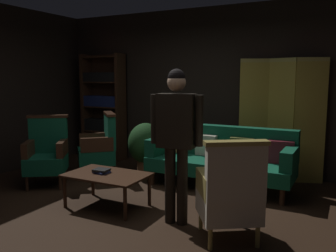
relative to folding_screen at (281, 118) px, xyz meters
name	(u,v)px	position (x,y,z in m)	size (l,w,h in m)	color
ground_plane	(137,212)	(-1.24, -2.23, -0.99)	(10.00, 10.00, 0.00)	black
back_wall	(211,89)	(-1.24, 0.22, 0.41)	(7.20, 0.10, 2.80)	black
side_wall_left	(4,90)	(-4.24, -1.63, 0.41)	(0.10, 3.60, 2.80)	black
folding_screen	(281,118)	(0.00, 0.00, 0.00)	(1.30, 0.21, 1.90)	#B29338
bookshelf	(104,105)	(-3.39, -0.04, 0.07)	(0.90, 0.32, 2.05)	#382114
velvet_couch	(222,156)	(-0.69, -0.78, -0.53)	(2.12, 0.78, 0.88)	#382114
coffee_table	(107,178)	(-1.67, -2.24, -0.61)	(1.00, 0.64, 0.42)	#382114
armchair_gilt_accent	(230,193)	(-0.02, -2.45, -0.50)	(0.80, 0.80, 1.04)	tan
armchair_wing_left	(47,153)	(-3.03, -1.91, -0.50)	(0.80, 0.80, 1.04)	#382114
armchair_wing_right	(100,147)	(-2.62, -1.16, -0.50)	(0.82, 0.82, 1.04)	#382114
standing_figure	(176,132)	(-0.68, -2.30, 0.04)	(0.59, 0.26, 1.70)	black
potted_plant	(146,145)	(-1.98, -0.80, -0.48)	(0.58, 0.58, 0.87)	brown
book_navy_cloth	(102,172)	(-1.76, -2.23, -0.55)	(0.18, 0.16, 0.02)	navy
book_black_cloth	(102,170)	(-1.76, -2.23, -0.53)	(0.18, 0.16, 0.03)	black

